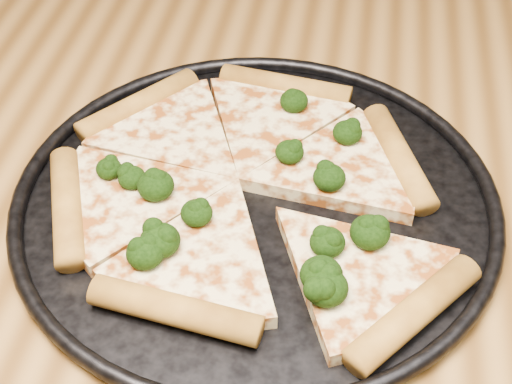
# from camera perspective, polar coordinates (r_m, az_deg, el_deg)

# --- Properties ---
(dining_table) EXTENTS (1.20, 0.90, 0.75)m
(dining_table) POSITION_cam_1_polar(r_m,az_deg,el_deg) (0.67, 2.02, -9.35)
(dining_table) COLOR olive
(dining_table) RESTS_ON ground
(pizza_pan) EXTENTS (0.39, 0.39, 0.02)m
(pizza_pan) POSITION_cam_1_polar(r_m,az_deg,el_deg) (0.62, 0.00, -0.54)
(pizza_pan) COLOR black
(pizza_pan) RESTS_ON dining_table
(pizza) EXTENTS (0.35, 0.33, 0.02)m
(pizza) POSITION_cam_1_polar(r_m,az_deg,el_deg) (0.62, -0.84, 0.49)
(pizza) COLOR #FFE49C
(pizza) RESTS_ON pizza_pan
(broccoli_florets) EXTENTS (0.24, 0.24, 0.02)m
(broccoli_florets) POSITION_cam_1_polar(r_m,az_deg,el_deg) (0.58, 0.27, -1.40)
(broccoli_florets) COLOR black
(broccoli_florets) RESTS_ON pizza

